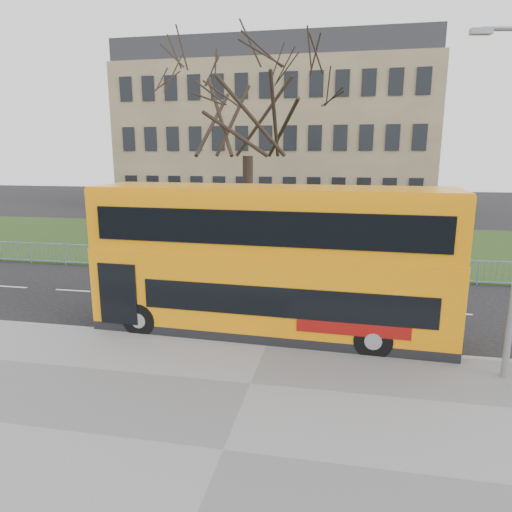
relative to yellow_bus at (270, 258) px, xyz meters
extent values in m
plane|color=black|center=(0.10, 0.51, -2.48)|extent=(120.00, 120.00, 0.00)
cube|color=slate|center=(0.10, -6.24, -2.42)|extent=(80.00, 10.50, 0.12)
cube|color=gray|center=(0.10, -1.04, -2.41)|extent=(80.00, 0.20, 0.14)
cube|color=#233914|center=(0.10, 14.81, -2.44)|extent=(80.00, 15.40, 0.08)
cube|color=#806751|center=(-4.90, 35.51, 4.52)|extent=(30.00, 15.00, 14.00)
cube|color=orange|center=(0.00, 0.01, -1.07)|extent=(11.12, 3.07, 2.05)
cube|color=orange|center=(0.00, 0.01, 0.13)|extent=(11.12, 3.07, 0.35)
cube|color=orange|center=(0.00, 0.01, 1.22)|extent=(11.06, 3.01, 1.84)
cube|color=black|center=(0.58, -1.33, -0.99)|extent=(8.49, 0.38, 0.89)
cube|color=black|center=(-0.05, -1.29, 1.13)|extent=(10.13, 0.45, 1.00)
cylinder|color=black|center=(-3.98, -1.01, -1.93)|extent=(1.10, 0.34, 1.09)
cylinder|color=black|center=(3.15, -1.30, -1.93)|extent=(1.10, 0.34, 1.09)
cube|color=gray|center=(4.94, -2.29, 5.75)|extent=(0.48, 0.26, 0.12)
camera|label=1|loc=(2.16, -13.67, 3.17)|focal=32.00mm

